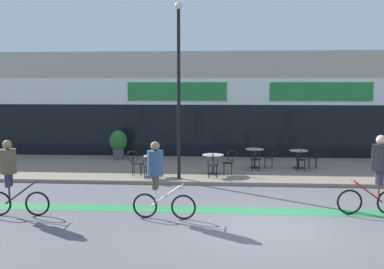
{
  "coord_description": "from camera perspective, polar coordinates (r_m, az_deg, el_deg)",
  "views": [
    {
      "loc": [
        -1.1,
        -10.55,
        3.41
      ],
      "look_at": [
        -2.33,
        6.86,
        1.49
      ],
      "focal_mm": 42.0,
      "sensor_mm": 36.0,
      "label": 1
    }
  ],
  "objects": [
    {
      "name": "cafe_chair_0_side",
      "position": [
        16.65,
        -7.25,
        -3.35
      ],
      "size": [
        0.57,
        0.4,
        0.9
      ],
      "rotation": [
        0.0,
        0.0,
        0.0
      ],
      "color": "black",
      "rests_on": "sidewalk_slab"
    },
    {
      "name": "lamp_post",
      "position": [
        15.64,
        -1.7,
        6.94
      ],
      "size": [
        0.26,
        0.26,
        6.11
      ],
      "color": "black",
      "rests_on": "sidewalk_slab"
    },
    {
      "name": "storefront_facade",
      "position": [
        22.55,
        6.85,
        3.85
      ],
      "size": [
        40.0,
        4.06,
        4.95
      ],
      "color": "#B2A899",
      "rests_on": "ground"
    },
    {
      "name": "cyclist_0",
      "position": [
        11.49,
        -4.39,
        -5.06
      ],
      "size": [
        1.65,
        0.51,
        2.0
      ],
      "rotation": [
        0.0,
        0.0,
        -0.07
      ],
      "color": "black",
      "rests_on": "ground"
    },
    {
      "name": "cafe_chair_0_near",
      "position": [
        15.93,
        -5.5,
        -3.77
      ],
      "size": [
        0.43,
        0.59,
        0.9
      ],
      "rotation": [
        0.0,
        0.0,
        1.48
      ],
      "color": "black",
      "rests_on": "sidewalk_slab"
    },
    {
      "name": "bistro_table_0",
      "position": [
        16.54,
        -5.12,
        -3.43
      ],
      "size": [
        0.61,
        0.61,
        0.72
      ],
      "color": "black",
      "rests_on": "sidewalk_slab"
    },
    {
      "name": "cafe_chair_3_side",
      "position": [
        18.45,
        15.3,
        -2.58
      ],
      "size": [
        0.58,
        0.4,
        0.9
      ],
      "rotation": [
        0.0,
        0.0,
        3.15
      ],
      "color": "black",
      "rests_on": "sidewalk_slab"
    },
    {
      "name": "cyclist_2",
      "position": [
        12.6,
        -22.04,
        -4.48
      ],
      "size": [
        1.66,
        0.49,
        2.0
      ],
      "rotation": [
        0.0,
        0.0,
        0.05
      ],
      "color": "black",
      "rests_on": "ground"
    },
    {
      "name": "cafe_chair_3_near",
      "position": [
        17.72,
        13.67,
        -2.9
      ],
      "size": [
        0.45,
        0.6,
        0.9
      ],
      "rotation": [
        0.0,
        0.0,
        1.43
      ],
      "color": "black",
      "rests_on": "sidewalk_slab"
    },
    {
      "name": "bike_lane_stripe",
      "position": [
        12.52,
        9.06,
        -9.58
      ],
      "size": [
        36.0,
        0.7,
        0.01
      ],
      "primitive_type": "cube",
      "color": "#2D844C",
      "rests_on": "ground"
    },
    {
      "name": "cafe_chair_2_near",
      "position": [
        17.49,
        8.09,
        -2.9
      ],
      "size": [
        0.43,
        0.59,
        0.9
      ],
      "rotation": [
        0.0,
        0.0,
        1.49
      ],
      "color": "black",
      "rests_on": "sidewalk_slab"
    },
    {
      "name": "cafe_chair_2_side",
      "position": [
        18.15,
        9.94,
        -2.6
      ],
      "size": [
        0.59,
        0.44,
        0.9
      ],
      "rotation": [
        0.0,
        0.0,
        3.03
      ],
      "color": "black",
      "rests_on": "sidewalk_slab"
    },
    {
      "name": "bistro_table_2",
      "position": [
        18.1,
        7.97,
        -2.49
      ],
      "size": [
        0.73,
        0.73,
        0.76
      ],
      "color": "black",
      "rests_on": "sidewalk_slab"
    },
    {
      "name": "cyclist_1",
      "position": [
        12.74,
        22.52,
        -4.0
      ],
      "size": [
        1.72,
        0.5,
        2.12
      ],
      "rotation": [
        0.0,
        0.0,
        3.18
      ],
      "color": "black",
      "rests_on": "ground"
    },
    {
      "name": "ground_plane",
      "position": [
        11.14,
        9.71,
        -11.64
      ],
      "size": [
        120.0,
        120.0,
        0.0
      ],
      "primitive_type": "plane",
      "color": "#5B5B60"
    },
    {
      "name": "cafe_chair_1_near",
      "position": [
        16.04,
        2.64,
        -3.68
      ],
      "size": [
        0.43,
        0.59,
        0.9
      ],
      "rotation": [
        0.0,
        0.0,
        1.65
      ],
      "color": "black",
      "rests_on": "sidewalk_slab"
    },
    {
      "name": "planter_pot",
      "position": [
        20.28,
        -9.34,
        -1.09
      ],
      "size": [
        0.78,
        0.78,
        1.28
      ],
      "color": "#4C4C51",
      "rests_on": "sidewalk_slab"
    },
    {
      "name": "cafe_chair_1_side",
      "position": [
        16.65,
        4.83,
        -3.33
      ],
      "size": [
        0.58,
        0.41,
        0.9
      ],
      "rotation": [
        0.0,
        0.0,
        3.12
      ],
      "color": "black",
      "rests_on": "sidewalk_slab"
    },
    {
      "name": "sidewalk_slab",
      "position": [
        18.14,
        7.47,
        -4.41
      ],
      "size": [
        40.0,
        5.5,
        0.12
      ],
      "primitive_type": "cube",
      "color": "gray",
      "rests_on": "ground"
    },
    {
      "name": "bistro_table_1",
      "position": [
        16.65,
        2.67,
        -3.26
      ],
      "size": [
        0.79,
        0.79,
        0.74
      ],
      "color": "black",
      "rests_on": "sidewalk_slab"
    },
    {
      "name": "bistro_table_3",
      "position": [
        18.33,
        13.38,
        -2.58
      ],
      "size": [
        0.73,
        0.73,
        0.72
      ],
      "color": "black",
      "rests_on": "sidewalk_slab"
    }
  ]
}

